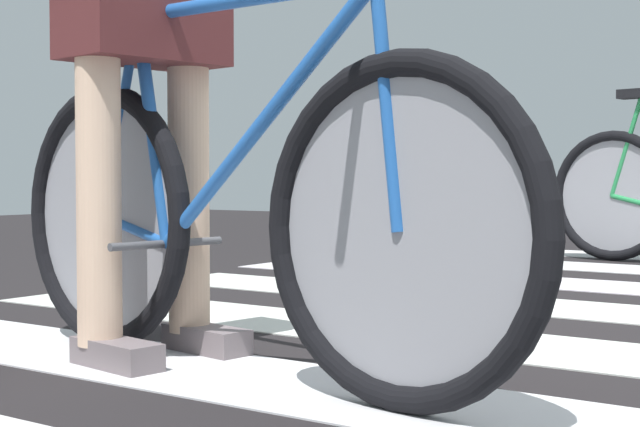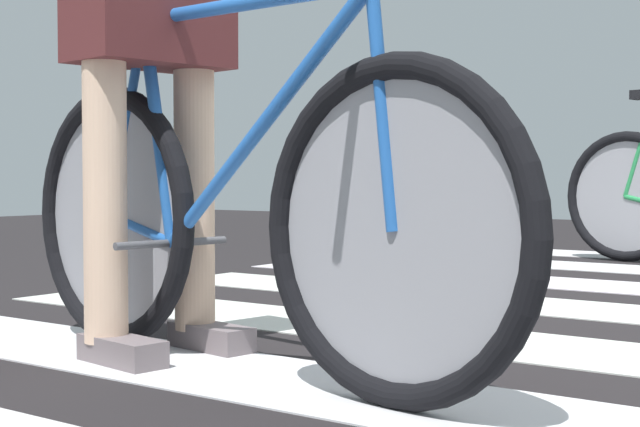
{
  "view_description": "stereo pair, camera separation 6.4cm",
  "coord_description": "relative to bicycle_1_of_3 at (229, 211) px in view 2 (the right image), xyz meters",
  "views": [
    {
      "loc": [
        0.34,
        -2.77,
        0.49
      ],
      "look_at": [
        -0.87,
        -1.0,
        0.4
      ],
      "focal_mm": 52.62,
      "sensor_mm": 36.0,
      "label": 1
    },
    {
      "loc": [
        0.41,
        -2.77,
        0.49
      ],
      "look_at": [
        -0.87,
        -1.0,
        0.4
      ],
      "focal_mm": 52.62,
      "sensor_mm": 36.0,
      "label": 2
    }
  ],
  "objects": [
    {
      "name": "bicycle_1_of_3",
      "position": [
        0.0,
        0.0,
        0.0
      ],
      "size": [
        1.72,
        0.54,
        0.93
      ],
      "rotation": [
        0.0,
        0.0,
        -0.16
      ],
      "color": "black",
      "rests_on": "ground"
    },
    {
      "name": "cyclist_1_of_3",
      "position": [
        -0.31,
        0.05,
        0.28
      ],
      "size": [
        0.37,
        0.44,
        1.03
      ],
      "rotation": [
        0.0,
        0.0,
        -0.16
      ],
      "color": "beige",
      "rests_on": "ground"
    }
  ]
}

